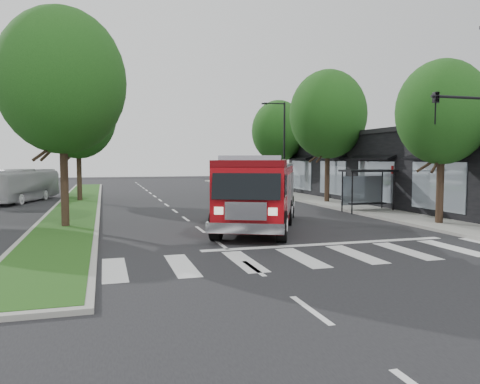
{
  "coord_description": "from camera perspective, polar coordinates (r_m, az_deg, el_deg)",
  "views": [
    {
      "loc": [
        -4.25,
        -17.08,
        3.27
      ],
      "look_at": [
        1.56,
        2.79,
        1.8
      ],
      "focal_mm": 35.0,
      "sensor_mm": 36.0,
      "label": 1
    }
  ],
  "objects": [
    {
      "name": "ground",
      "position": [
        17.9,
        -2.31,
        -6.47
      ],
      "size": [
        140.0,
        140.0,
        0.0
      ],
      "primitive_type": "plane",
      "color": "black",
      "rests_on": "ground"
    },
    {
      "name": "sidewalk_right",
      "position": [
        32.0,
        15.37,
        -1.81
      ],
      "size": [
        5.0,
        80.0,
        0.15
      ],
      "primitive_type": "cube",
      "color": "gray",
      "rests_on": "ground"
    },
    {
      "name": "median",
      "position": [
        35.27,
        -19.08,
        -1.35
      ],
      "size": [
        3.0,
        50.0,
        0.15
      ],
      "color": "gray",
      "rests_on": "ground"
    },
    {
      "name": "storefront_row",
      "position": [
        34.43,
        21.84,
        2.49
      ],
      "size": [
        8.0,
        30.0,
        5.0
      ],
      "primitive_type": "cube",
      "color": "black",
      "rests_on": "ground"
    },
    {
      "name": "bus_shelter",
      "position": [
        29.61,
        15.17,
        1.54
      ],
      "size": [
        3.2,
        1.6,
        2.61
      ],
      "color": "black",
      "rests_on": "ground"
    },
    {
      "name": "tree_right_near",
      "position": [
        24.84,
        23.43,
        8.9
      ],
      "size": [
        4.4,
        4.4,
        8.05
      ],
      "color": "black",
      "rests_on": "ground"
    },
    {
      "name": "tree_right_mid",
      "position": [
        34.99,
        10.67,
        9.27
      ],
      "size": [
        5.6,
        5.6,
        9.72
      ],
      "color": "black",
      "rests_on": "ground"
    },
    {
      "name": "tree_right_far",
      "position": [
        44.07,
        4.71,
        7.39
      ],
      "size": [
        5.0,
        5.0,
        8.73
      ],
      "color": "black",
      "rests_on": "ground"
    },
    {
      "name": "tree_median_near",
      "position": [
        23.42,
        -20.91,
        12.5
      ],
      "size": [
        5.8,
        5.8,
        10.16
      ],
      "color": "black",
      "rests_on": "ground"
    },
    {
      "name": "tree_median_far",
      "position": [
        37.26,
        -19.16,
        8.79
      ],
      "size": [
        5.6,
        5.6,
        9.72
      ],
      "color": "black",
      "rests_on": "ground"
    },
    {
      "name": "streetlight_right_far",
      "position": [
        39.87,
        5.21,
        5.78
      ],
      "size": [
        2.11,
        0.2,
        8.0
      ],
      "color": "black",
      "rests_on": "ground"
    },
    {
      "name": "fire_engine",
      "position": [
        22.18,
        2.35,
        -0.17
      ],
      "size": [
        6.77,
        10.14,
        3.41
      ],
      "rotation": [
        0.0,
        0.0,
        -0.43
      ],
      "color": "#640509",
      "rests_on": "ground"
    },
    {
      "name": "city_bus",
      "position": [
        39.13,
        -24.97,
        0.73
      ],
      "size": [
        4.55,
        9.21,
        2.5
      ],
      "primitive_type": "imported",
      "rotation": [
        0.0,
        0.0,
        -0.29
      ],
      "color": "#B7B7BB",
      "rests_on": "ground"
    }
  ]
}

